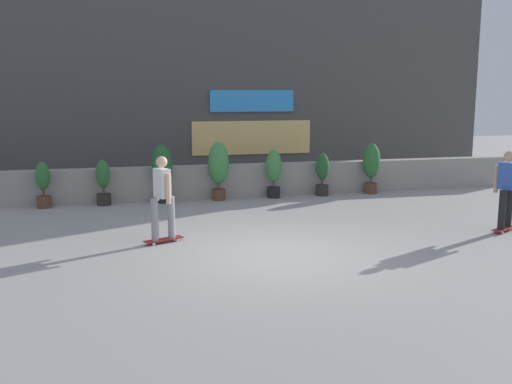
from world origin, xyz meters
TOP-DOWN VIEW (x-y plane):
  - ground_plane at (0.00, 0.00)m, footprint 48.00×48.00m
  - planter_wall at (0.00, 6.00)m, footprint 18.00×0.40m
  - building_backdrop at (0.00, 10.00)m, footprint 20.00×2.08m
  - potted_plant_0 at (-4.53, 5.55)m, footprint 0.36×0.36m
  - potted_plant_1 at (-3.07, 5.55)m, footprint 0.36×0.36m
  - potted_plant_2 at (-1.55, 5.55)m, footprint 0.53×0.53m
  - potted_plant_3 at (-0.05, 5.55)m, footprint 0.55×0.55m
  - potted_plant_4 at (1.49, 5.55)m, footprint 0.43×0.43m
  - potted_plant_5 at (2.92, 5.55)m, footprint 0.37×0.37m
  - potted_plant_6 at (4.40, 5.55)m, footprint 0.49×0.49m
  - skater_by_wall_left at (5.16, 0.58)m, footprint 0.79×0.58m
  - skater_foreground at (-1.89, 1.35)m, footprint 0.81×0.52m

SIDE VIEW (x-z plane):
  - ground_plane at x=0.00m, z-range 0.00..0.00m
  - planter_wall at x=0.00m, z-range 0.00..0.90m
  - potted_plant_0 at x=-4.53m, z-range 0.02..1.20m
  - potted_plant_1 at x=-3.07m, z-range 0.03..1.21m
  - potted_plant_5 at x=2.92m, z-range 0.04..1.24m
  - potted_plant_4 at x=1.49m, z-range 0.08..1.42m
  - potted_plant_6 at x=4.40m, z-range 0.11..1.56m
  - potted_plant_2 at x=-1.55m, z-range 0.13..1.67m
  - potted_plant_3 at x=-0.05m, z-range 0.14..1.71m
  - skater_by_wall_left at x=5.16m, z-range 0.09..1.79m
  - skater_foreground at x=-1.89m, z-range 0.09..1.79m
  - building_backdrop at x=0.00m, z-range 0.00..6.50m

